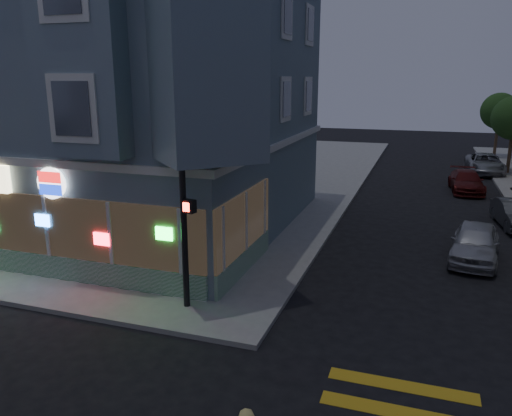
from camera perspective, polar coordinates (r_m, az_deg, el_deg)
The scene contains 8 objects.
ground at distance 12.59m, azimuth -16.81°, elevation -17.54°, with size 120.00×120.00×0.00m, color black.
sidewalk_nw at distance 37.91m, azimuth -13.55°, elevation 4.31°, with size 33.00×42.00×0.15m, color gray.
corner_building at distance 23.20m, azimuth -14.35°, elevation 12.29°, with size 14.60×14.60×11.40m.
street_tree_far at distance 46.92m, azimuth 26.06°, elevation 9.92°, with size 3.00×3.00×5.30m.
parked_car_a at distance 20.16m, azimuth 23.75°, elevation -3.64°, with size 1.63×4.05×1.38m, color #A6A8AE.
parked_car_c at distance 32.25m, azimuth 22.90°, elevation 2.81°, with size 1.76×4.32×1.25m, color #551413.
parked_car_d at distance 39.12m, azimuth 24.70°, elevation 4.63°, with size 2.33×5.05×1.40m, color #95999F.
traffic_signal at distance 13.62m, azimuth -8.62°, elevation 3.22°, with size 0.69×0.62×5.58m.
Camera 1 is at (6.56, -8.51, 6.56)m, focal length 35.00 mm.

